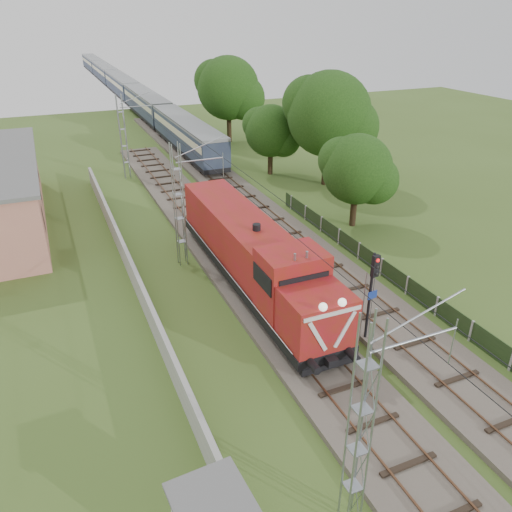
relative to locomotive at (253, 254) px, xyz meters
name	(u,v)px	position (x,y,z in m)	size (l,w,h in m)	color
ground	(311,357)	(0.00, -7.19, -2.32)	(140.00, 140.00, 0.00)	#415921
track_main	(255,287)	(0.00, -0.19, -2.14)	(4.20, 70.00, 0.45)	#6B6054
track_side	(249,204)	(5.00, 12.81, -2.14)	(4.20, 80.00, 0.45)	#6B6054
catenary	(180,206)	(-2.95, 4.81, 1.73)	(3.31, 70.00, 8.00)	gray
boundary_wall	(128,263)	(-6.50, 4.81, -1.57)	(0.25, 40.00, 1.50)	#9E9E99
fence	(407,285)	(8.00, -4.19, -1.72)	(0.12, 32.00, 1.20)	black
locomotive	(253,254)	(0.00, 0.00, 0.00)	(3.13, 17.89, 4.54)	black
coach_rake	(122,85)	(5.00, 74.35, 0.08)	(2.87, 107.23, 3.32)	black
signal_post	(373,283)	(3.09, -7.24, 1.10)	(0.55, 0.43, 4.98)	black
tree_a	(358,170)	(10.89, 5.92, 2.08)	(5.45, 5.19, 7.06)	#352415
tree_b	(330,115)	(14.06, 15.53, 4.13)	(7.98, 7.60, 10.34)	#352415
tree_c	(271,131)	(10.58, 20.52, 1.96)	(5.30, 5.05, 6.87)	#352415
tree_d	(229,89)	(11.62, 35.02, 4.03)	(7.86, 7.48, 10.18)	#352415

